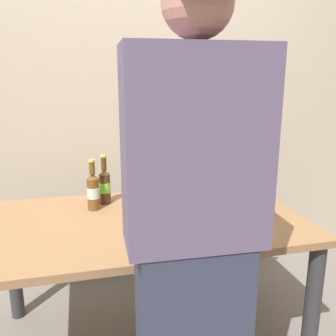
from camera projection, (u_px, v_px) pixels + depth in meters
desk at (146, 237)px, 1.81m from camera, size 1.54×0.89×0.70m
laptop at (237, 195)px, 1.98m from camera, size 0.43×0.44×0.21m
beer_bottle_amber at (93, 191)px, 1.89m from camera, size 0.07×0.07×0.27m
beer_bottle_green at (105, 185)px, 1.98m from camera, size 0.06×0.06×0.27m
person_figure at (193, 241)px, 1.16m from camera, size 0.44×0.30×1.72m
coffee_mug at (236, 231)px, 1.53m from camera, size 0.10×0.07×0.09m
back_wall at (123, 90)px, 2.38m from camera, size 6.00×0.10×2.60m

